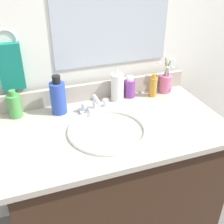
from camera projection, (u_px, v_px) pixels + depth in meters
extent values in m
cube|color=#382316|center=(114.00, 187.00, 1.47)|extent=(0.97, 0.54, 0.72)
cube|color=#B2A899|center=(115.00, 127.00, 1.28)|extent=(1.01, 0.59, 0.03)
cube|color=#B2A899|center=(97.00, 90.00, 1.48)|extent=(1.01, 0.02, 0.09)
cube|color=white|center=(94.00, 108.00, 1.60)|extent=(2.11, 0.04, 1.30)
cube|color=#B2BCC6|center=(112.00, 7.00, 1.34)|extent=(0.60, 0.01, 0.56)
torus|color=silver|center=(6.00, 40.00, 1.25)|extent=(0.10, 0.01, 0.10)
cube|color=#147260|center=(11.00, 67.00, 1.29)|extent=(0.11, 0.04, 0.22)
torus|color=white|center=(108.00, 130.00, 1.23)|extent=(0.36, 0.36, 0.02)
ellipsoid|color=white|center=(108.00, 139.00, 1.25)|extent=(0.31, 0.31, 0.11)
cylinder|color=#B2B5BA|center=(108.00, 145.00, 1.27)|extent=(0.04, 0.04, 0.01)
cube|color=silver|center=(95.00, 109.00, 1.39)|extent=(0.16, 0.05, 0.01)
cylinder|color=silver|center=(95.00, 102.00, 1.37)|extent=(0.02, 0.02, 0.06)
cylinder|color=silver|center=(97.00, 100.00, 1.33)|extent=(0.02, 0.09, 0.02)
cylinder|color=silver|center=(84.00, 106.00, 1.36)|extent=(0.03, 0.03, 0.04)
cylinder|color=silver|center=(106.00, 103.00, 1.39)|extent=(0.03, 0.03, 0.04)
cylinder|color=#7A3899|center=(130.00, 89.00, 1.49)|extent=(0.05, 0.05, 0.10)
cylinder|color=white|center=(130.00, 78.00, 1.46)|extent=(0.03, 0.03, 0.02)
cylinder|color=gold|center=(153.00, 87.00, 1.50)|extent=(0.04, 0.04, 0.10)
cylinder|color=gold|center=(154.00, 76.00, 1.47)|extent=(0.02, 0.02, 0.02)
cylinder|color=#4C9E4C|center=(15.00, 106.00, 1.31)|extent=(0.06, 0.06, 0.11)
cylinder|color=#4C9E4C|center=(12.00, 93.00, 1.28)|extent=(0.03, 0.03, 0.02)
cylinder|color=white|center=(117.00, 87.00, 1.46)|extent=(0.07, 0.07, 0.14)
cone|color=white|center=(117.00, 72.00, 1.41)|extent=(0.04, 0.04, 0.03)
cylinder|color=#2D4CB2|center=(58.00, 98.00, 1.33)|extent=(0.07, 0.07, 0.15)
cylinder|color=black|center=(56.00, 80.00, 1.29)|extent=(0.04, 0.04, 0.04)
cylinder|color=#D16693|center=(165.00, 84.00, 1.55)|extent=(0.07, 0.07, 0.09)
cylinder|color=yellow|center=(167.00, 74.00, 1.53)|extent=(0.05, 0.04, 0.18)
cube|color=white|center=(171.00, 59.00, 1.51)|extent=(0.01, 0.02, 0.01)
cylinder|color=#B23FBF|center=(168.00, 77.00, 1.52)|extent=(0.03, 0.05, 0.16)
cube|color=white|center=(173.00, 67.00, 1.47)|extent=(0.01, 0.02, 0.01)
cylinder|color=#26B2B2|center=(164.00, 75.00, 1.52)|extent=(0.06, 0.03, 0.17)
cube|color=white|center=(160.00, 63.00, 1.49)|extent=(0.01, 0.02, 0.01)
cylinder|color=blue|center=(168.00, 74.00, 1.52)|extent=(0.06, 0.02, 0.19)
cube|color=white|center=(174.00, 60.00, 1.48)|extent=(0.01, 0.02, 0.01)
cylinder|color=orange|center=(166.00, 77.00, 1.52)|extent=(0.03, 0.04, 0.16)
cube|color=white|center=(167.00, 67.00, 1.47)|extent=(0.01, 0.02, 0.01)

